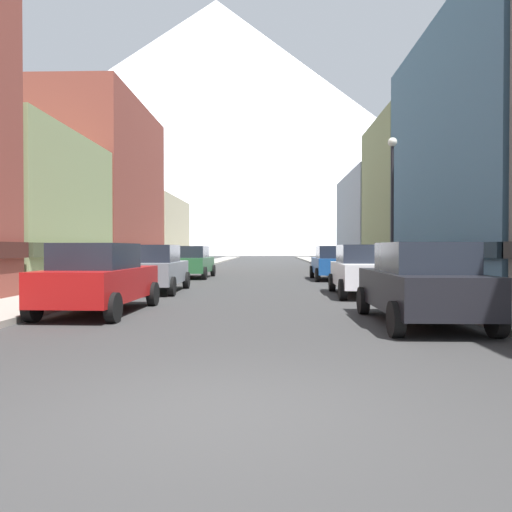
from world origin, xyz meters
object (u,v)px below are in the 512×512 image
object	(u,v)px
car_left_1	(155,268)
potted_plant_0	(77,273)
car_right_2	(332,263)
pedestrian_0	(165,259)
streetlamp_right	(392,189)
car_left_0	(99,278)
car_right_1	(363,270)
car_left_2	(192,262)
car_right_0	(420,283)

from	to	relation	value
car_left_1	potted_plant_0	world-z (taller)	car_left_1
car_right_2	potted_plant_0	distance (m)	12.82
pedestrian_0	streetlamp_right	size ratio (longest dim) A/B	0.30
car_left_0	car_right_1	distance (m)	9.11
car_right_2	pedestrian_0	bearing A→B (deg)	150.04
car_left_2	car_right_2	distance (m)	7.74
car_left_1	car_left_2	distance (m)	8.96
car_left_0	car_right_0	bearing A→B (deg)	-12.20
car_right_0	streetlamp_right	distance (m)	9.52
car_right_1	car_right_2	size ratio (longest dim) A/B	1.01
car_left_0	car_right_2	xyz separation A→B (m)	(7.60, 13.58, 0.00)
car_right_0	car_left_1	bearing A→B (deg)	134.55
car_left_2	pedestrian_0	xyz separation A→B (m)	(-2.45, 4.34, 0.05)
car_left_0	pedestrian_0	xyz separation A→B (m)	(-2.45, 19.38, 0.05)
car_left_0	streetlamp_right	distance (m)	12.06
car_left_1	car_right_0	bearing A→B (deg)	-45.45
car_left_0	pedestrian_0	bearing A→B (deg)	97.20
car_right_2	car_left_1	bearing A→B (deg)	-135.34
potted_plant_0	pedestrian_0	distance (m)	12.72
car_left_2	potted_plant_0	size ratio (longest dim) A/B	4.55
car_left_2	pedestrian_0	size ratio (longest dim) A/B	2.57
potted_plant_0	pedestrian_0	bearing A→B (deg)	86.62
car_left_2	streetlamp_right	world-z (taller)	streetlamp_right
car_left_1	streetlamp_right	bearing A→B (deg)	7.19
car_left_1	car_left_2	xyz separation A→B (m)	(-0.00, 8.96, 0.00)
car_right_0	pedestrian_0	world-z (taller)	pedestrian_0
car_right_1	car_right_2	world-z (taller)	same
car_left_1	car_right_1	world-z (taller)	same
potted_plant_0	pedestrian_0	xyz separation A→B (m)	(0.75, 12.70, 0.25)
streetlamp_right	potted_plant_0	bearing A→B (deg)	-177.45
car_left_0	car_left_1	bearing A→B (deg)	89.97
car_left_0	car_right_2	size ratio (longest dim) A/B	1.01
pedestrian_0	car_right_1	bearing A→B (deg)	-55.02
car_left_1	car_left_2	world-z (taller)	same
pedestrian_0	car_right_0	bearing A→B (deg)	-64.45
car_left_2	car_right_0	size ratio (longest dim) A/B	1.01
car_left_0	pedestrian_0	distance (m)	19.53
car_right_2	potted_plant_0	size ratio (longest dim) A/B	4.51
car_left_2	potted_plant_0	bearing A→B (deg)	-110.94
car_right_2	car_left_0	bearing A→B (deg)	-119.23
car_right_2	pedestrian_0	size ratio (longest dim) A/B	2.54
car_right_2	pedestrian_0	world-z (taller)	pedestrian_0
potted_plant_0	streetlamp_right	distance (m)	12.79
car_left_0	car_left_2	xyz separation A→B (m)	(0.00, 15.04, 0.00)
car_right_0	pedestrian_0	distance (m)	23.30
streetlamp_right	car_left_0	bearing A→B (deg)	-141.69
potted_plant_0	streetlamp_right	world-z (taller)	streetlamp_right
car_right_0	potted_plant_0	distance (m)	13.64
car_left_2	car_right_0	world-z (taller)	same
car_right_1	potted_plant_0	world-z (taller)	car_right_1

